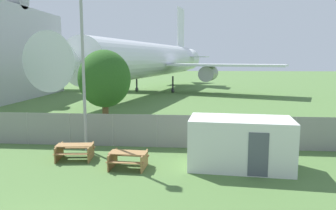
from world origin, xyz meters
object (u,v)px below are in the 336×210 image
airplane (151,60)px  picnic_bench_open_grass (75,150)px  picnic_bench_near_cabin (128,158)px  portable_cabin (240,143)px  tree_near_hangar (105,79)px

airplane → picnic_bench_open_grass: bearing=13.1°
airplane → picnic_bench_near_cabin: size_ratio=25.92×
airplane → portable_cabin: airplane is taller
picnic_bench_near_cabin → picnic_bench_open_grass: 3.12m
picnic_bench_near_cabin → tree_near_hangar: (-2.89, 6.57, 3.20)m
portable_cabin → picnic_bench_open_grass: size_ratio=2.49×
tree_near_hangar → portable_cabin: bearing=-36.7°
airplane → tree_near_hangar: 25.94m
portable_cabin → airplane: bearing=110.0°
portable_cabin → picnic_bench_near_cabin: portable_cabin is taller
portable_cabin → picnic_bench_near_cabin: size_ratio=2.71×
airplane → picnic_bench_open_grass: 31.70m
airplane → picnic_bench_near_cabin: 32.93m
portable_cabin → picnic_bench_open_grass: (-8.07, 0.49, -0.68)m
picnic_bench_near_cabin → tree_near_hangar: 7.86m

